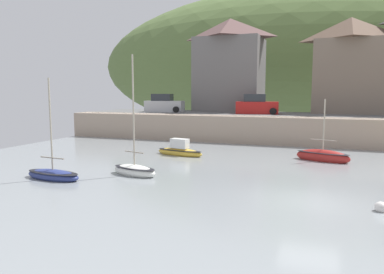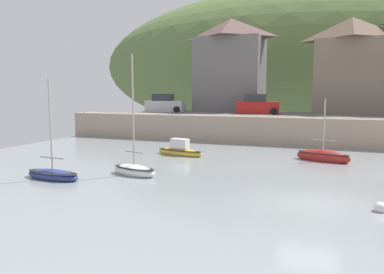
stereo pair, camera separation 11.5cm
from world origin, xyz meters
The scene contains 11 objects.
quay_seawall centered at (0.00, 17.50, 1.36)m, with size 48.00×9.40×2.40m.
hillside_backdrop centered at (-2.60, 55.20, 9.46)m, with size 80.00×44.00×27.02m.
waterfront_building_left centered at (-9.85, 25.20, 7.61)m, with size 7.45×6.08×10.25m.
waterfront_building_centre centered at (2.56, 25.20, 7.27)m, with size 7.20×5.69×9.57m.
fishing_boat_green centered at (0.40, 9.83, 0.32)m, with size 3.67×2.00×4.32m.
sailboat_tall_mast centered at (-9.36, 8.67, 0.33)m, with size 3.82×1.62×1.36m.
sailboat_blue_trim centered at (-9.34, 1.92, 0.29)m, with size 3.01×1.74×6.72m.
sailboat_far_left centered at (-12.94, -0.38, 0.24)m, with size 3.43×1.46×5.43m.
parked_car_near_slipway centered at (-15.97, 20.70, 3.20)m, with size 4.27×2.18×1.95m.
parked_car_by_wall centered at (-5.94, 20.70, 3.20)m, with size 4.26×2.14×1.95m.
mooring_buoy centered at (2.59, -0.37, 0.14)m, with size 0.47×0.47×0.47m.
Camera 1 is at (0.39, -15.68, 4.57)m, focal length 34.31 mm.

